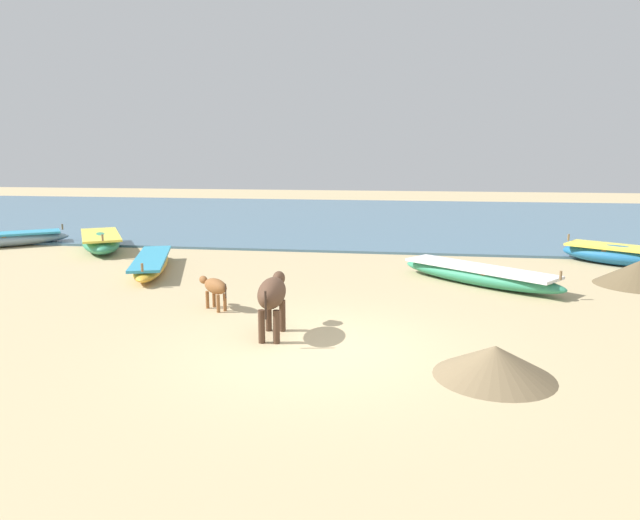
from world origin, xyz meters
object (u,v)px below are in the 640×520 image
Objects in this scene: fishing_boat_1 at (617,254)px; fishing_boat_5 at (101,241)px; fishing_boat_0 at (479,275)px; calf_near_brown at (215,287)px; cow_adult_dark at (272,294)px; fishing_boat_3 at (151,263)px.

fishing_boat_1 is 15.99m from fishing_boat_5.
fishing_boat_0 is 1.06× the size of fishing_boat_5.
calf_near_brown is at bearing 12.15° from fishing_boat_5.
cow_adult_dark is (-4.07, -4.60, 0.50)m from fishing_boat_0.
fishing_boat_1 is at bearing 75.38° from fishing_boat_0.
fishing_boat_5 is at bearing -6.27° from calf_near_brown.
cow_adult_dark is (7.65, -7.77, 0.44)m from fishing_boat_5.
fishing_boat_3 is at bearing -9.14° from calf_near_brown.
fishing_boat_5 is 10.92m from cow_adult_dark.
cow_adult_dark reaches higher than calf_near_brown.
fishing_boat_5 reaches higher than calf_near_brown.
cow_adult_dark is at bearing 23.74° from fishing_boat_3.
cow_adult_dark reaches higher than fishing_boat_0.
fishing_boat_3 is (-8.62, 0.28, -0.03)m from fishing_boat_0.
fishing_boat_3 is 6.69m from cow_adult_dark.
fishing_boat_0 is at bearing 71.06° from fishing_boat_1.
cow_adult_dark is at bearing -93.06° from fishing_boat_0.
cow_adult_dark is at bearing 77.26° from fishing_boat_1.
fishing_boat_5 is (-15.99, -0.03, 0.01)m from fishing_boat_1.
fishing_boat_5 is (-3.11, 2.89, 0.09)m from fishing_boat_3.
fishing_boat_1 is 0.73× the size of fishing_boat_3.
calf_near_brown is (-9.91, -6.31, 0.17)m from fishing_boat_1.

